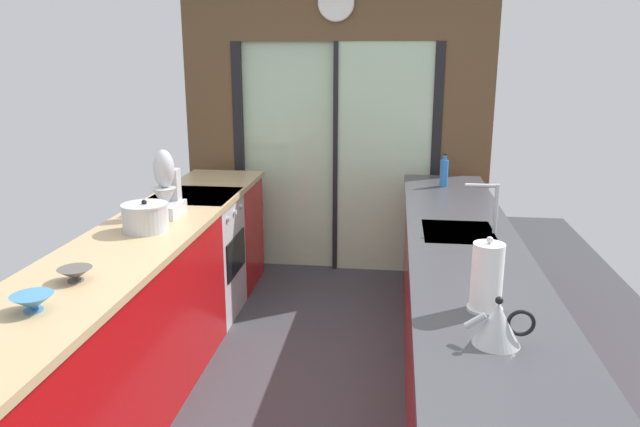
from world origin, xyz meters
The scene contains 13 objects.
ground_plane centered at (0.00, 0.60, -0.01)m, with size 5.04×7.60×0.02m, color #38383D.
back_wall_unit centered at (0.00, 2.40, 1.53)m, with size 2.64×0.12×2.70m.
left_counter_run centered at (-0.91, 0.13, 0.47)m, with size 0.62×3.80×0.92m.
right_counter_run centered at (0.91, 0.30, 0.46)m, with size 0.62×3.80×0.92m.
sink_faucet centered at (1.06, 0.55, 1.11)m, with size 0.19×0.02×0.28m.
oven_range centered at (-0.91, 1.25, 0.46)m, with size 0.60×0.60×0.92m.
mixing_bowl_near centered at (-0.89, -0.78, 0.96)m, with size 0.17×0.17×0.07m.
mixing_bowl_far centered at (-0.89, -0.45, 0.95)m, with size 0.15×0.15×0.06m.
stand_mixer centered at (-0.89, 0.68, 1.08)m, with size 0.17×0.27×0.42m.
stock_pot centered at (-0.89, 0.34, 1.00)m, with size 0.26×0.26×0.18m.
kettle centered at (0.89, -0.84, 1.00)m, with size 0.24×0.17×0.18m.
soap_bottle centered at (0.89, 1.77, 1.03)m, with size 0.06×0.06×0.25m.
paper_towel_roll centered at (0.89, -0.55, 1.06)m, with size 0.14×0.14×0.31m.
Camera 1 is at (0.52, -2.86, 1.92)m, focal length 34.22 mm.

